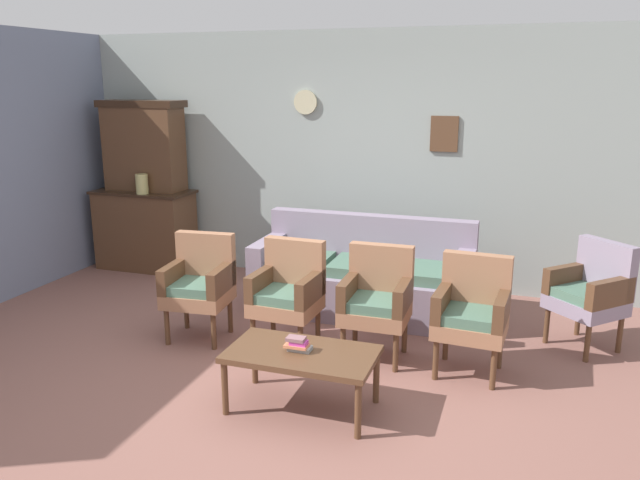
% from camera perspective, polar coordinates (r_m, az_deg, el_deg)
% --- Properties ---
extents(ground_plane, '(7.68, 7.68, 0.00)m').
position_cam_1_polar(ground_plane, '(4.84, -5.00, -12.56)').
color(ground_plane, '#84564C').
extents(wall_back_with_decor, '(6.40, 0.09, 2.70)m').
position_cam_1_polar(wall_back_with_decor, '(6.86, 3.62, 7.33)').
color(wall_back_with_decor, '#939E99').
rests_on(wall_back_with_decor, ground).
extents(side_cabinet, '(1.16, 0.55, 0.93)m').
position_cam_1_polar(side_cabinet, '(7.71, -15.53, 0.93)').
color(side_cabinet, brown).
rests_on(side_cabinet, ground).
extents(cabinet_upper_hutch, '(0.99, 0.38, 1.03)m').
position_cam_1_polar(cabinet_upper_hutch, '(7.62, -15.69, 8.28)').
color(cabinet_upper_hutch, brown).
rests_on(cabinet_upper_hutch, side_cabinet).
extents(vase_on_cabinet, '(0.14, 0.14, 0.23)m').
position_cam_1_polar(vase_on_cabinet, '(7.41, -15.85, 4.92)').
color(vase_on_cabinet, tan).
rests_on(vase_on_cabinet, side_cabinet).
extents(floral_couch, '(2.06, 0.80, 0.90)m').
position_cam_1_polar(floral_couch, '(6.08, 3.94, -3.53)').
color(floral_couch, gray).
rests_on(floral_couch, ground).
extents(armchair_row_middle, '(0.56, 0.54, 0.90)m').
position_cam_1_polar(armchair_row_middle, '(5.51, -10.84, -3.74)').
color(armchair_row_middle, '#9E6B4C').
rests_on(armchair_row_middle, ground).
extents(armchair_by_doorway, '(0.54, 0.51, 0.90)m').
position_cam_1_polar(armchair_by_doorway, '(5.21, -2.92, -4.57)').
color(armchair_by_doorway, '#9E6B4C').
rests_on(armchair_by_doorway, ground).
extents(armchair_near_couch_end, '(0.53, 0.50, 0.90)m').
position_cam_1_polar(armchair_near_couch_end, '(5.05, 5.17, -5.23)').
color(armchair_near_couch_end, '#9E6B4C').
rests_on(armchair_near_couch_end, ground).
extents(armchair_near_cabinet, '(0.55, 0.52, 0.90)m').
position_cam_1_polar(armchair_near_cabinet, '(4.91, 13.63, -6.19)').
color(armchair_near_cabinet, '#9E6B4C').
rests_on(armchair_near_cabinet, ground).
extents(wingback_chair_by_fireplace, '(0.71, 0.71, 0.90)m').
position_cam_1_polar(wingback_chair_by_fireplace, '(5.66, 23.36, -4.20)').
color(wingback_chair_by_fireplace, gray).
rests_on(wingback_chair_by_fireplace, ground).
extents(coffee_table, '(1.00, 0.56, 0.42)m').
position_cam_1_polar(coffee_table, '(4.30, -1.66, -10.59)').
color(coffee_table, brown).
rests_on(coffee_table, ground).
extents(book_stack_on_table, '(0.17, 0.11, 0.10)m').
position_cam_1_polar(book_stack_on_table, '(4.27, -2.00, -9.45)').
color(book_stack_on_table, '#95999A').
rests_on(book_stack_on_table, coffee_table).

